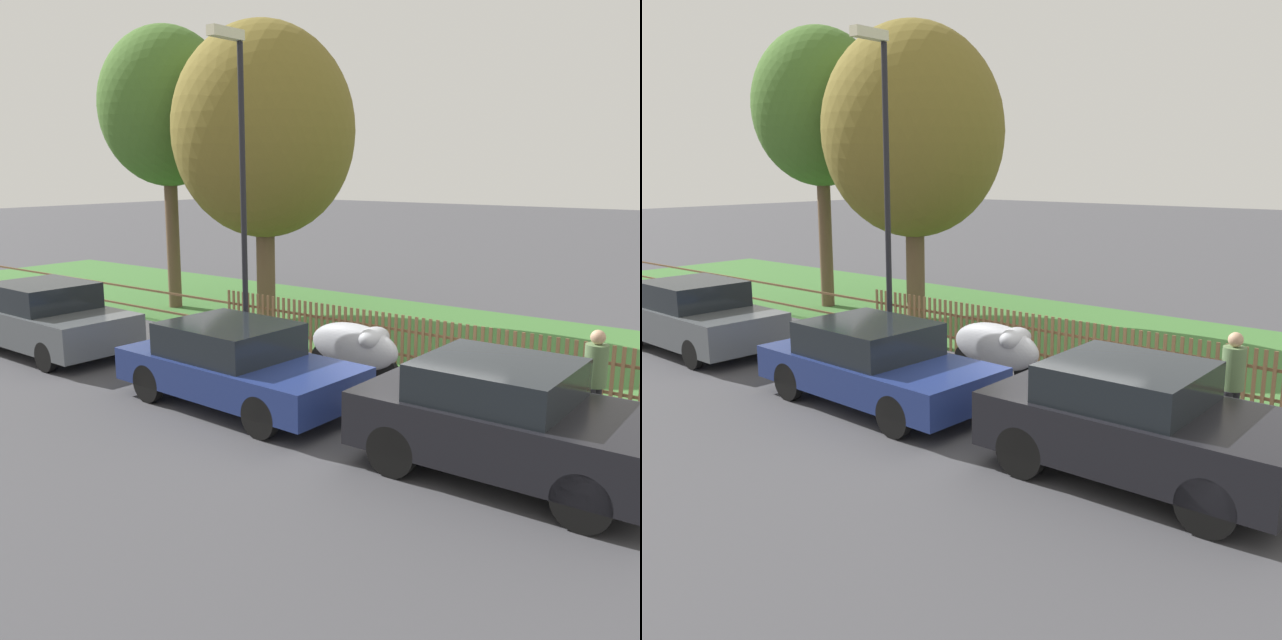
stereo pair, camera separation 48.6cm
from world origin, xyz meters
TOP-DOWN VIEW (x-y plane):
  - ground_plane at (0.00, 0.00)m, footprint 120.00×120.00m
  - kerb_stone at (0.00, 0.10)m, footprint 40.91×0.20m
  - grass_strip at (0.00, 5.24)m, footprint 40.91×6.37m
  - park_fence at (0.00, 2.07)m, footprint 40.91×0.05m
  - parked_car_silver_hatchback at (-7.87, -1.29)m, footprint 4.03×1.95m
  - parked_car_black_saloon at (-2.38, -1.33)m, footprint 4.23×1.97m
  - parked_car_navy_estate at (2.25, -1.28)m, footprint 3.84×1.94m
  - covered_motorcycle at (-1.63, 1.03)m, footprint 2.01×0.75m
  - tree_nearest_kerb at (-9.62, 3.69)m, footprint 3.60×3.60m
  - tree_behind_motorcycle at (-6.28, 3.77)m, footprint 4.41×4.41m
  - pedestrian_near_fence at (2.71, 0.73)m, footprint 0.35×0.37m
  - street_lamp at (-3.85, 0.37)m, footprint 0.20×0.79m

SIDE VIEW (x-z plane):
  - ground_plane at x=0.00m, z-range 0.00..0.00m
  - grass_strip at x=0.00m, z-range 0.00..0.01m
  - kerb_stone at x=0.00m, z-range 0.00..0.12m
  - park_fence at x=0.00m, z-range 0.00..1.10m
  - covered_motorcycle at x=-1.63m, z-range 0.11..1.16m
  - parked_car_black_saloon at x=-2.38m, z-range 0.02..1.37m
  - parked_car_silver_hatchback at x=-7.87m, z-range 0.00..1.48m
  - parked_car_navy_estate at x=2.25m, z-range 0.02..1.51m
  - pedestrian_near_fence at x=2.71m, z-range 0.10..1.71m
  - street_lamp at x=-3.85m, z-range 0.76..6.99m
  - tree_behind_motorcycle at x=-6.28m, z-range 1.05..8.27m
  - tree_nearest_kerb at x=-9.62m, z-range 1.63..9.10m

